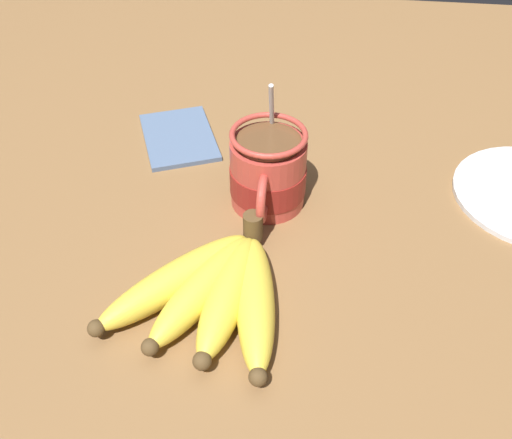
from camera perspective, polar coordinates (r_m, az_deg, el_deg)
The scene contains 4 objects.
table at distance 58.87cm, azimuth 4.00°, elevation -4.31°, with size 136.30×136.30×2.57cm.
coffee_mug at distance 61.20cm, azimuth 1.20°, elevation 4.71°, with size 13.33×8.29×13.71cm.
banana_bunch at distance 52.38cm, azimuth -4.13°, elevation -7.09°, with size 18.09×17.34×4.13cm.
napkin at distance 73.91cm, azimuth -7.72°, elevation 8.18°, with size 14.51×12.55×0.60cm.
Camera 1 is at (40.35, 0.95, 44.13)cm, focal length 40.00 mm.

